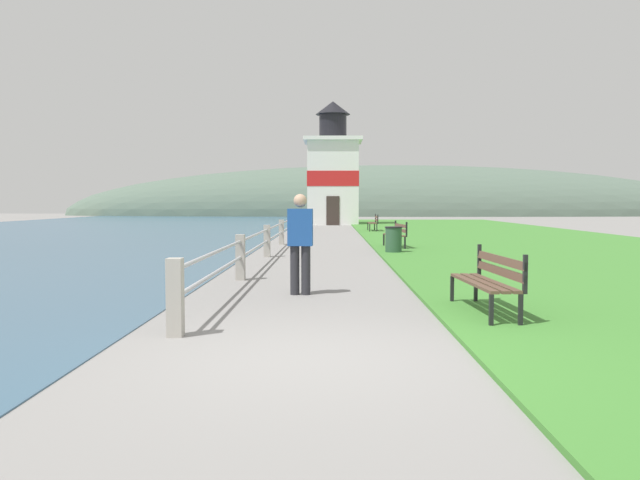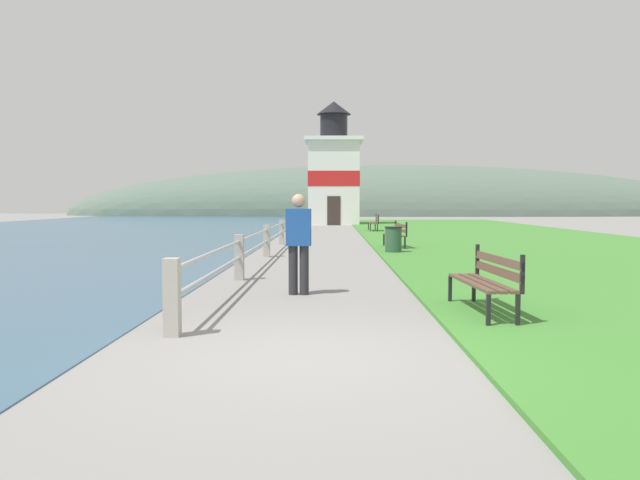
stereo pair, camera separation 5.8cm
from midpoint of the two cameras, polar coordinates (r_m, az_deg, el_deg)
name	(u,v)px [view 1 (the left image)]	position (r m, az deg, el deg)	size (l,w,h in m)	color
ground_plane	(307,358)	(6.46, -1.44, -10.74)	(160.00, 160.00, 0.00)	gray
grass_verge	(511,240)	(26.83, 17.01, 0.00)	(12.00, 58.42, 0.06)	#428433
seawall_railing	(281,230)	(23.41, -3.62, 0.94)	(0.18, 32.29, 0.93)	#A8A399
park_bench_near	(489,278)	(8.98, 15.05, -3.34)	(0.59, 1.97, 0.94)	brown
park_bench_midway	(397,233)	(21.34, 6.94, 0.63)	(0.66, 1.73, 0.94)	brown
park_bench_far	(374,222)	(33.53, 4.90, 1.68)	(0.48, 1.89, 0.94)	brown
lighthouse	(333,174)	(44.60, 1.14, 6.09)	(4.07, 4.07, 8.71)	white
person_strolling	(300,240)	(10.66, -1.97, -0.03)	(0.43, 0.25, 1.73)	#28282D
trash_bin	(394,240)	(19.23, 6.66, -0.01)	(0.54, 0.54, 0.84)	#2D5138
distant_hillside	(395,215)	(75.62, 6.81, 2.26)	(80.00, 16.00, 12.00)	#566B5B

